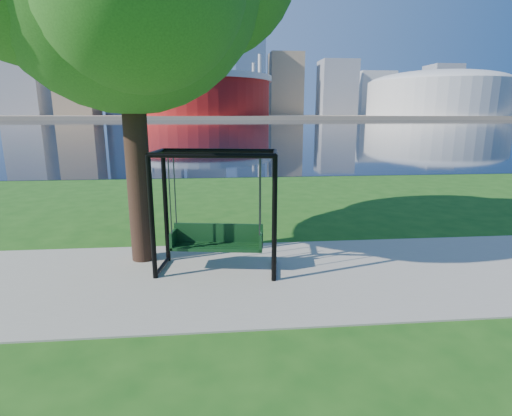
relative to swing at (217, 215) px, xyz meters
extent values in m
plane|color=#1E5114|center=(0.59, 0.10, -1.18)|extent=(900.00, 900.00, 0.00)
cube|color=#9E937F|center=(0.59, -0.40, -1.17)|extent=(120.00, 4.00, 0.03)
cube|color=black|center=(0.59, 102.10, -1.17)|extent=(900.00, 180.00, 0.02)
cube|color=#937F60|center=(0.59, 306.10, -0.18)|extent=(900.00, 228.00, 2.00)
cylinder|color=maroon|center=(-9.41, 235.10, 11.82)|extent=(80.00, 80.00, 22.00)
cylinder|color=silver|center=(-9.41, 235.10, 21.32)|extent=(83.00, 83.00, 3.00)
cylinder|color=silver|center=(23.49, 254.10, 16.82)|extent=(2.00, 2.00, 32.00)
cylinder|color=silver|center=(-42.32, 254.10, 16.82)|extent=(2.00, 2.00, 32.00)
cylinder|color=silver|center=(-42.32, 216.10, 16.82)|extent=(2.00, 2.00, 32.00)
cylinder|color=silver|center=(23.49, 216.10, 16.82)|extent=(2.00, 2.00, 32.00)
cylinder|color=beige|center=(135.59, 235.10, 10.82)|extent=(84.00, 84.00, 20.00)
ellipsoid|color=beige|center=(135.59, 235.10, 19.82)|extent=(84.00, 84.00, 15.12)
cube|color=gray|center=(-139.41, 310.10, 31.82)|extent=(28.00, 28.00, 62.00)
cube|color=#998466|center=(-99.41, 300.10, 44.82)|extent=(26.00, 26.00, 88.00)
cube|color=slate|center=(-69.41, 325.10, 48.32)|extent=(30.00, 24.00, 95.00)
cube|color=gray|center=(-39.41, 305.10, 36.82)|extent=(24.00, 24.00, 72.00)
cube|color=silver|center=(-9.41, 335.10, 40.82)|extent=(32.00, 28.00, 80.00)
cube|color=slate|center=(25.59, 310.10, 29.82)|extent=(22.00, 22.00, 58.00)
cube|color=#998466|center=(55.59, 325.10, 24.82)|extent=(26.00, 26.00, 48.00)
cube|color=gray|center=(95.59, 315.10, 21.82)|extent=(28.00, 24.00, 42.00)
cube|color=silver|center=(135.59, 340.10, 18.82)|extent=(30.00, 26.00, 36.00)
cube|color=gray|center=(185.59, 320.10, 20.82)|extent=(24.00, 24.00, 40.00)
cube|color=#998466|center=(225.59, 335.10, 16.82)|extent=(26.00, 26.00, 32.00)
cylinder|color=black|center=(-1.21, -0.32, 0.02)|extent=(0.11, 0.11, 2.40)
cylinder|color=black|center=(1.06, -0.67, 0.02)|extent=(0.11, 0.11, 2.40)
cylinder|color=black|center=(-1.07, 0.61, 0.02)|extent=(0.11, 0.11, 2.40)
cylinder|color=black|center=(1.20, 0.26, 0.02)|extent=(0.11, 0.11, 2.40)
cylinder|color=black|center=(-0.08, -0.49, 1.22)|extent=(2.28, 0.44, 0.09)
cylinder|color=black|center=(0.07, 0.43, 1.22)|extent=(2.28, 0.44, 0.09)
cylinder|color=black|center=(-1.14, 0.14, 1.22)|extent=(0.23, 0.94, 0.09)
cylinder|color=black|center=(-1.14, 0.14, -1.10)|extent=(0.22, 0.94, 0.08)
cylinder|color=black|center=(1.13, -0.20, 1.22)|extent=(0.23, 0.94, 0.09)
cylinder|color=black|center=(1.13, -0.20, -1.10)|extent=(0.22, 0.94, 0.08)
cube|color=black|center=(0.00, -0.03, -0.66)|extent=(1.87, 0.74, 0.06)
cube|color=black|center=(0.03, 0.17, -0.43)|extent=(1.81, 0.33, 0.40)
cube|color=black|center=(-0.87, 0.10, -0.51)|extent=(0.12, 0.47, 0.35)
cube|color=black|center=(0.87, -0.16, -0.51)|extent=(0.12, 0.47, 0.35)
cylinder|color=#39393F|center=(-0.88, -0.09, 0.41)|extent=(0.03, 0.03, 1.51)
cylinder|color=#39393F|center=(0.82, -0.35, 0.41)|extent=(0.03, 0.03, 1.51)
cylinder|color=#39393F|center=(-0.83, 0.29, 0.41)|extent=(0.03, 0.03, 1.51)
cylinder|color=#39393F|center=(0.87, 0.03, 0.41)|extent=(0.03, 0.03, 1.51)
cylinder|color=black|center=(-1.61, 0.77, 1.25)|extent=(0.49, 0.49, 4.87)
camera|label=1|loc=(0.05, -7.68, 1.94)|focal=28.00mm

